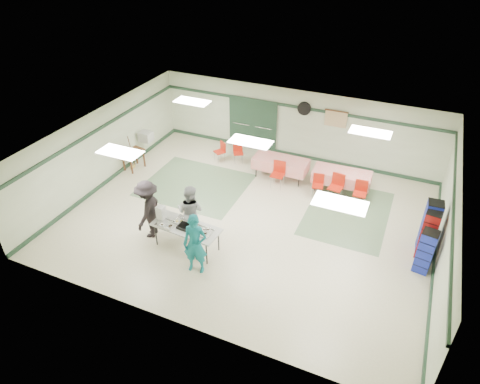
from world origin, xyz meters
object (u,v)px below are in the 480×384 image
at_px(serving_table, 186,228).
at_px(chair_d, 279,171).
at_px(crate_stack_red, 428,235).
at_px(volunteer_teal, 195,244).
at_px(printer_table, 133,154).
at_px(chair_loose_b, 221,150).
at_px(crate_stack_blue_b, 426,252).
at_px(chair_b, 318,183).
at_px(broom, 131,151).
at_px(dining_table_a, 342,176).
at_px(volunteer_grey, 190,212).
at_px(dining_table_b, 281,164).
at_px(chair_a, 337,184).
at_px(office_printer, 146,136).
at_px(crate_stack_blue_a, 429,227).
at_px(volunteer_dark, 148,209).
at_px(chair_c, 360,190).
at_px(chair_loose_a, 238,150).

height_order(serving_table, chair_d, chair_d).
distance_m(serving_table, crate_stack_red, 6.65).
height_order(volunteer_teal, printer_table, volunteer_teal).
distance_m(chair_loose_b, crate_stack_blue_b, 8.26).
xyz_separation_m(serving_table, chair_d, (1.26, 4.20, -0.14)).
height_order(chair_b, broom, broom).
distance_m(dining_table_a, crate_stack_blue_b, 4.17).
height_order(serving_table, printer_table, serving_table).
relative_size(crate_stack_blue_b, printer_table, 1.51).
bearing_deg(chair_d, volunteer_grey, -113.31).
bearing_deg(printer_table, volunteer_teal, -28.32).
distance_m(serving_table, printer_table, 5.15).
relative_size(volunteer_teal, chair_loose_b, 2.27).
bearing_deg(printer_table, crate_stack_red, 6.11).
relative_size(volunteer_teal, crate_stack_blue_b, 1.37).
xyz_separation_m(volunteer_grey, crate_stack_blue_b, (6.40, 1.18, -0.21)).
distance_m(volunteer_teal, printer_table, 6.12).
xyz_separation_m(dining_table_b, printer_table, (-5.22, -1.61, 0.05)).
height_order(volunteer_grey, chair_d, volunteer_grey).
distance_m(chair_a, office_printer, 7.39).
bearing_deg(serving_table, office_printer, 139.42).
distance_m(volunteer_teal, chair_b, 5.29).
bearing_deg(broom, crate_stack_blue_a, 7.70).
relative_size(chair_loose_b, office_printer, 1.67).
bearing_deg(serving_table, dining_table_b, 80.73).
height_order(serving_table, dining_table_b, dining_table_b).
xyz_separation_m(volunteer_dark, printer_table, (-2.78, 3.06, -0.30)).
bearing_deg(printer_table, volunteer_dark, -37.15).
height_order(volunteer_teal, volunteer_dark, volunteer_dark).
distance_m(chair_a, broom, 7.53).
xyz_separation_m(chair_d, crate_stack_blue_a, (4.96, -1.53, 0.23)).
relative_size(chair_c, broom, 0.66).
relative_size(dining_table_b, chair_loose_a, 2.49).
xyz_separation_m(chair_b, broom, (-6.84, -0.99, 0.20)).
bearing_deg(chair_loose_b, crate_stack_red, 14.38).
distance_m(volunteer_dark, crate_stack_blue_b, 7.70).
bearing_deg(chair_d, crate_stack_red, -22.39).
distance_m(volunteer_teal, broom, 6.20).
bearing_deg(volunteer_teal, printer_table, 129.26).
distance_m(volunteer_teal, chair_c, 5.97).
distance_m(chair_b, crate_stack_blue_b, 4.31).
distance_m(volunteer_teal, volunteer_grey, 1.51).
distance_m(serving_table, dining_table_a, 5.82).
relative_size(chair_b, broom, 0.60).
height_order(crate_stack_red, printer_table, crate_stack_red).
height_order(chair_a, crate_stack_blue_a, crate_stack_blue_a).
bearing_deg(crate_stack_blue_b, dining_table_b, 149.30).
bearing_deg(chair_b, office_printer, 170.84).
bearing_deg(crate_stack_red, chair_b, 152.45).
bearing_deg(chair_loose_a, printer_table, -178.13).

